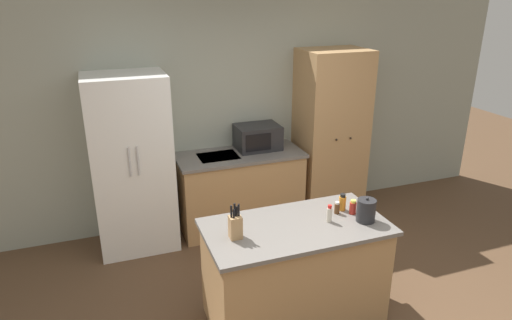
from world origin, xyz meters
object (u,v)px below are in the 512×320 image
(pantry_cabinet, at_px, (330,135))
(spice_bottle_amber_oil, at_px, (342,203))
(spice_bottle_green_herb, at_px, (329,214))
(kettle, at_px, (366,210))
(microwave, at_px, (258,137))
(spice_bottle_tall_dark, at_px, (337,208))
(spice_bottle_short_red, at_px, (353,207))
(knife_block, at_px, (235,226))
(refrigerator, at_px, (132,164))

(pantry_cabinet, xyz_separation_m, spice_bottle_amber_oil, (-0.75, -1.60, -0.05))
(spice_bottle_green_herb, height_order, kettle, kettle)
(pantry_cabinet, relative_size, microwave, 4.05)
(spice_bottle_tall_dark, bearing_deg, spice_bottle_amber_oil, 28.57)
(spice_bottle_short_red, bearing_deg, spice_bottle_green_herb, -167.06)
(microwave, distance_m, knife_block, 2.00)
(refrigerator, relative_size, knife_block, 6.65)
(pantry_cabinet, distance_m, spice_bottle_tall_dark, 1.83)
(refrigerator, distance_m, microwave, 1.45)
(refrigerator, distance_m, spice_bottle_green_herb, 2.22)
(pantry_cabinet, bearing_deg, refrigerator, -179.62)
(spice_bottle_green_herb, bearing_deg, spice_bottle_short_red, 12.94)
(microwave, bearing_deg, spice_bottle_amber_oil, -84.85)
(refrigerator, relative_size, spice_bottle_green_herb, 12.68)
(spice_bottle_short_red, bearing_deg, refrigerator, 134.60)
(kettle, bearing_deg, spice_bottle_green_herb, 162.90)
(refrigerator, height_order, spice_bottle_short_red, refrigerator)
(refrigerator, relative_size, kettle, 8.89)
(refrigerator, xyz_separation_m, spice_bottle_tall_dark, (1.52, -1.62, -0.00))
(spice_bottle_tall_dark, xyz_separation_m, kettle, (0.15, -0.20, 0.04))
(refrigerator, height_order, kettle, refrigerator)
(spice_bottle_green_herb, bearing_deg, pantry_cabinet, 61.31)
(refrigerator, xyz_separation_m, spice_bottle_amber_oil, (1.59, -1.58, 0.02))
(microwave, height_order, spice_bottle_tall_dark, microwave)
(pantry_cabinet, height_order, microwave, pantry_cabinet)
(spice_bottle_amber_oil, relative_size, kettle, 0.71)
(kettle, bearing_deg, spice_bottle_amber_oil, 109.22)
(microwave, bearing_deg, pantry_cabinet, -5.80)
(knife_block, relative_size, spice_bottle_short_red, 2.28)
(knife_block, height_order, kettle, knife_block)
(spice_bottle_amber_oil, bearing_deg, kettle, -70.78)
(spice_bottle_green_herb, bearing_deg, spice_bottle_tall_dark, 39.12)
(knife_block, distance_m, spice_bottle_amber_oil, 1.01)
(spice_bottle_tall_dark, relative_size, spice_bottle_short_red, 0.86)
(spice_bottle_tall_dark, distance_m, spice_bottle_short_red, 0.13)
(pantry_cabinet, distance_m, spice_bottle_short_red, 1.82)
(pantry_cabinet, bearing_deg, knife_block, -135.34)
(knife_block, height_order, spice_bottle_tall_dark, knife_block)
(spice_bottle_amber_oil, bearing_deg, pantry_cabinet, 64.85)
(spice_bottle_amber_oil, distance_m, spice_bottle_green_herb, 0.25)
(microwave, height_order, kettle, microwave)
(spice_bottle_tall_dark, bearing_deg, knife_block, -174.41)
(knife_block, xyz_separation_m, spice_bottle_short_red, (1.05, 0.04, -0.04))
(kettle, bearing_deg, pantry_cabinet, 69.98)
(pantry_cabinet, bearing_deg, microwave, 174.20)
(knife_block, xyz_separation_m, spice_bottle_amber_oil, (1.00, 0.13, -0.03))
(pantry_cabinet, xyz_separation_m, spice_bottle_green_herb, (-0.95, -1.74, -0.05))
(spice_bottle_short_red, distance_m, kettle, 0.15)
(refrigerator, height_order, spice_bottle_tall_dark, refrigerator)
(spice_bottle_green_herb, bearing_deg, knife_block, 178.76)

